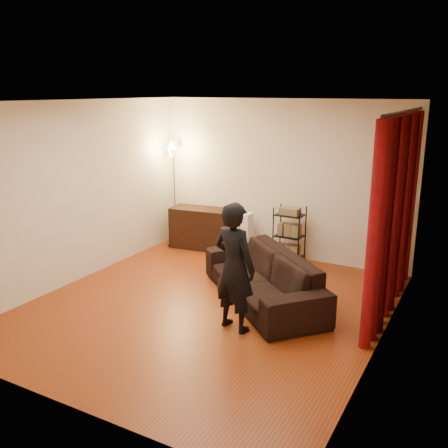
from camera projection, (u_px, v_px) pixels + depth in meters
The scene contains 14 objects.
floor at pixel (207, 307), 6.74m from camera, with size 5.00×5.00×0.00m, color maroon.
ceiling at pixel (205, 101), 6.03m from camera, with size 5.00×5.00×0.00m, color white.
wall_back at pixel (281, 180), 8.50m from camera, with size 5.00×5.00×0.00m, color beige.
wall_front at pixel (57, 269), 4.27m from camera, with size 5.00×5.00×0.00m, color beige.
wall_left at pixel (76, 193), 7.43m from camera, with size 5.00×5.00×0.00m, color beige.
wall_right at pixel (386, 233), 5.34m from camera, with size 5.00×5.00×0.00m, color beige.
curtain_rod at pixel (405, 111), 6.02m from camera, with size 0.04×0.04×2.65m, color black.
curtain at pixel (394, 216), 6.37m from camera, with size 0.22×2.65×2.55m, color maroon, non-canonical shape.
sofa at pixel (263, 277), 6.86m from camera, with size 2.33×0.91×0.68m, color black.
person at pixel (234, 267), 5.93m from camera, with size 0.58×0.38×1.59m, color black.
media_cabinet at pixel (206, 229), 9.14m from camera, with size 1.28×0.48×0.74m, color black.
storage_boxes at pixel (243, 234), 8.74m from camera, with size 0.31×0.25×0.77m, color white, non-canonical shape.
wire_shelf at pixel (289, 236), 8.26m from camera, with size 0.45×0.31×0.99m, color black, non-canonical shape.
floor_lamp at pixel (175, 194), 9.11m from camera, with size 0.36×0.36×1.97m, color silver, non-canonical shape.
Camera 1 is at (3.19, -5.34, 2.83)m, focal length 40.00 mm.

